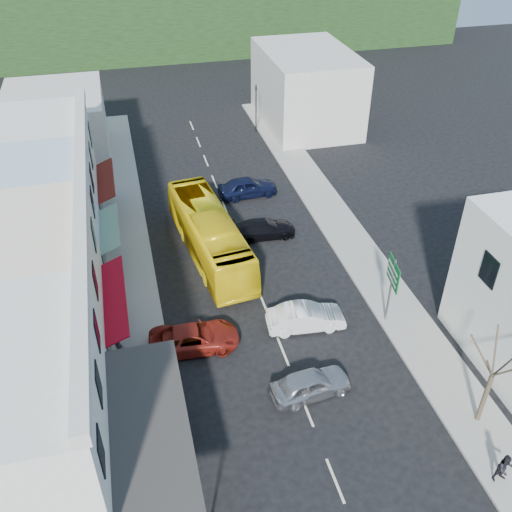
# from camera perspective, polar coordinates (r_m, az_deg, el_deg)

# --- Properties ---
(ground) EXTENTS (120.00, 120.00, 0.00)m
(ground) POSITION_cam_1_polar(r_m,az_deg,el_deg) (31.29, 2.72, -9.51)
(ground) COLOR black
(ground) RESTS_ON ground
(sidewalk_left) EXTENTS (3.00, 52.00, 0.15)m
(sidewalk_left) POSITION_cam_1_polar(r_m,az_deg,el_deg) (38.09, -12.51, -0.81)
(sidewalk_left) COLOR gray
(sidewalk_left) RESTS_ON ground
(sidewalk_right) EXTENTS (3.00, 52.00, 0.15)m
(sidewalk_right) POSITION_cam_1_polar(r_m,az_deg,el_deg) (40.68, 8.91, 2.23)
(sidewalk_right) COLOR gray
(sidewalk_right) RESTS_ON ground
(shopfront_row) EXTENTS (8.25, 30.00, 8.00)m
(shopfront_row) POSITION_cam_1_polar(r_m,az_deg,el_deg) (32.25, -21.61, -1.54)
(shopfront_row) COLOR silver
(shopfront_row) RESTS_ON ground
(distant_block_left) EXTENTS (8.00, 10.00, 6.00)m
(distant_block_left) POSITION_cam_1_polar(r_m,az_deg,el_deg) (51.99, -19.24, 11.97)
(distant_block_left) COLOR #B7B2A8
(distant_block_left) RESTS_ON ground
(distant_block_right) EXTENTS (8.00, 12.00, 7.00)m
(distant_block_right) POSITION_cam_1_polar(r_m,az_deg,el_deg) (57.19, 5.04, 16.38)
(distant_block_right) COLOR #B7B2A8
(distant_block_right) RESTS_ON ground
(bus) EXTENTS (3.86, 11.81, 3.10)m
(bus) POSITION_cam_1_polar(r_m,az_deg,el_deg) (37.46, -4.66, 2.09)
(bus) COLOR yellow
(bus) RESTS_ON ground
(car_silver) EXTENTS (4.59, 2.35, 1.40)m
(car_silver) POSITION_cam_1_polar(r_m,az_deg,el_deg) (28.85, 5.45, -12.62)
(car_silver) COLOR #AEAEB3
(car_silver) RESTS_ON ground
(car_white) EXTENTS (4.54, 2.16, 1.40)m
(car_white) POSITION_cam_1_polar(r_m,az_deg,el_deg) (32.31, 4.98, -6.17)
(car_white) COLOR silver
(car_white) RESTS_ON ground
(car_red) EXTENTS (4.70, 2.15, 1.40)m
(car_red) POSITION_cam_1_polar(r_m,az_deg,el_deg) (31.19, -6.18, -8.11)
(car_red) COLOR maroon
(car_red) RESTS_ON ground
(car_black_near) EXTENTS (4.57, 2.01, 1.40)m
(car_black_near) POSITION_cam_1_polar(r_m,az_deg,el_deg) (39.65, 0.78, 2.82)
(car_black_near) COLOR black
(car_black_near) RESTS_ON ground
(car_navy_mid) EXTENTS (4.50, 2.05, 1.40)m
(car_navy_mid) POSITION_cam_1_polar(r_m,az_deg,el_deg) (44.63, -0.84, 6.83)
(car_navy_mid) COLOR black
(car_navy_mid) RESTS_ON ground
(pedestrian_left) EXTENTS (0.41, 0.61, 1.70)m
(pedestrian_left) POSITION_cam_1_polar(r_m,az_deg,el_deg) (30.62, -13.47, -9.34)
(pedestrian_left) COLOR black
(pedestrian_left) RESTS_ON sidewalk_left
(pedestrian_right) EXTENTS (0.71, 0.46, 1.70)m
(pedestrian_right) POSITION_cam_1_polar(r_m,az_deg,el_deg) (27.57, 23.67, -18.79)
(pedestrian_right) COLOR black
(pedestrian_right) RESTS_ON sidewalk_right
(direction_sign) EXTENTS (0.86, 2.02, 4.33)m
(direction_sign) POSITION_cam_1_polar(r_m,az_deg,el_deg) (32.50, 13.27, -3.49)
(direction_sign) COLOR #095923
(direction_sign) RESTS_ON ground
(street_tree) EXTENTS (3.32, 3.32, 6.19)m
(street_tree) POSITION_cam_1_polar(r_m,az_deg,el_deg) (27.89, 22.54, -11.00)
(street_tree) COLOR #3C3122
(street_tree) RESTS_ON ground
(traffic_signal) EXTENTS (0.95, 1.16, 4.57)m
(traffic_signal) POSITION_cam_1_polar(r_m,az_deg,el_deg) (55.38, 0.00, 14.53)
(traffic_signal) COLOR black
(traffic_signal) RESTS_ON ground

